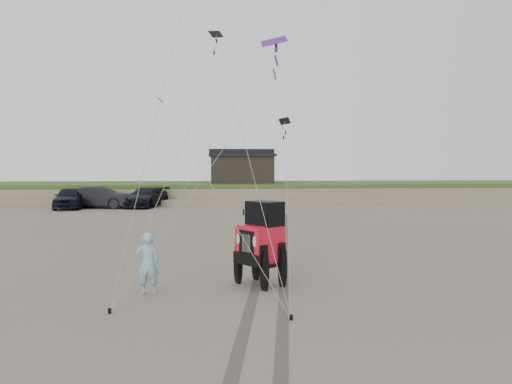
# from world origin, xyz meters

# --- Properties ---
(ground) EXTENTS (160.00, 160.00, 0.00)m
(ground) POSITION_xyz_m (0.00, 0.00, 0.00)
(ground) COLOR #6B6054
(ground) RESTS_ON ground
(dune_ridge) EXTENTS (160.00, 14.25, 1.73)m
(dune_ridge) POSITION_xyz_m (0.00, 37.50, 0.82)
(dune_ridge) COLOR #7A6B54
(dune_ridge) RESTS_ON ground
(cabin) EXTENTS (6.40, 5.40, 3.35)m
(cabin) POSITION_xyz_m (2.00, 37.00, 3.24)
(cabin) COLOR black
(cabin) RESTS_ON dune_ridge
(truck_a) EXTENTS (2.69, 5.37, 1.76)m
(truck_a) POSITION_xyz_m (-12.14, 28.39, 0.88)
(truck_a) COLOR black
(truck_a) RESTS_ON ground
(truck_b) EXTENTS (5.55, 2.79, 1.75)m
(truck_b) POSITION_xyz_m (-9.85, 28.57, 0.87)
(truck_b) COLOR black
(truck_b) RESTS_ON ground
(truck_c) EXTENTS (3.67, 6.03, 1.63)m
(truck_c) POSITION_xyz_m (-6.27, 29.45, 0.82)
(truck_c) COLOR black
(truck_c) RESTS_ON ground
(jeep) EXTENTS (5.45, 4.87, 1.92)m
(jeep) POSITION_xyz_m (0.83, 1.67, 0.96)
(jeep) COLOR red
(jeep) RESTS_ON ground
(man) EXTENTS (0.62, 0.42, 1.65)m
(man) POSITION_xyz_m (-2.22, 0.92, 0.83)
(man) COLOR #80B5C6
(man) RESTS_ON ground
(kite_flock) EXTENTS (9.47, 6.31, 8.24)m
(kite_flock) POSITION_xyz_m (1.86, 8.92, 9.95)
(kite_flock) COLOR black
(kite_flock) RESTS_ON ground
(stake_main) EXTENTS (0.08, 0.08, 0.12)m
(stake_main) POSITION_xyz_m (-2.87, -0.77, 0.06)
(stake_main) COLOR black
(stake_main) RESTS_ON ground
(stake_aux) EXTENTS (0.08, 0.08, 0.12)m
(stake_aux) POSITION_xyz_m (1.24, -1.58, 0.06)
(stake_aux) COLOR black
(stake_aux) RESTS_ON ground
(tire_tracks) EXTENTS (5.22, 29.74, 0.01)m
(tire_tracks) POSITION_xyz_m (2.00, 8.00, 0.00)
(tire_tracks) COLOR #4C443D
(tire_tracks) RESTS_ON ground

